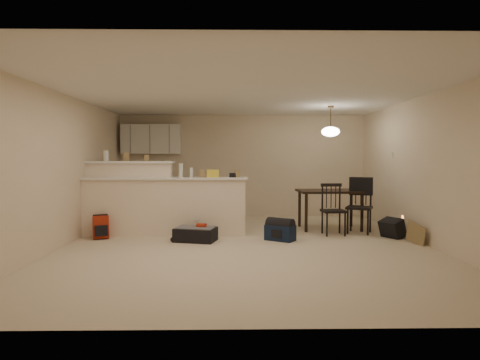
{
  "coord_description": "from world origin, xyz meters",
  "views": [
    {
      "loc": [
        -0.23,
        -7.05,
        1.46
      ],
      "look_at": [
        -0.1,
        0.7,
        1.05
      ],
      "focal_mm": 32.0,
      "sensor_mm": 36.0,
      "label": 1
    }
  ],
  "objects_px": {
    "black_daypack": "(392,229)",
    "pendant_lamp": "(331,131)",
    "navy_duffel": "(280,233)",
    "dining_chair_far": "(359,206)",
    "suitcase": "(196,235)",
    "dining_table": "(330,195)",
    "red_backpack": "(101,227)",
    "dining_chair_near": "(334,209)"
  },
  "relations": [
    {
      "from": "dining_table",
      "to": "dining_chair_near",
      "type": "height_order",
      "value": "dining_chair_near"
    },
    {
      "from": "suitcase",
      "to": "black_daypack",
      "type": "distance_m",
      "value": 3.56
    },
    {
      "from": "red_backpack",
      "to": "black_daypack",
      "type": "height_order",
      "value": "red_backpack"
    },
    {
      "from": "black_daypack",
      "to": "pendant_lamp",
      "type": "bearing_deg",
      "value": 14.14
    },
    {
      "from": "dining_chair_near",
      "to": "suitcase",
      "type": "relative_size",
      "value": 1.39
    },
    {
      "from": "dining_chair_near",
      "to": "dining_chair_far",
      "type": "xyz_separation_m",
      "value": [
        0.54,
        0.18,
        0.04
      ]
    },
    {
      "from": "pendant_lamp",
      "to": "suitcase",
      "type": "distance_m",
      "value": 3.45
    },
    {
      "from": "dining_chair_far",
      "to": "dining_chair_near",
      "type": "bearing_deg",
      "value": -136.85
    },
    {
      "from": "dining_chair_far",
      "to": "black_daypack",
      "type": "xyz_separation_m",
      "value": [
        0.47,
        -0.48,
        -0.36
      ]
    },
    {
      "from": "dining_chair_far",
      "to": "red_backpack",
      "type": "relative_size",
      "value": 2.57
    },
    {
      "from": "dining_chair_near",
      "to": "red_backpack",
      "type": "height_order",
      "value": "dining_chair_near"
    },
    {
      "from": "red_backpack",
      "to": "dining_chair_far",
      "type": "bearing_deg",
      "value": -14.98
    },
    {
      "from": "pendant_lamp",
      "to": "black_daypack",
      "type": "relative_size",
      "value": 1.63
    },
    {
      "from": "pendant_lamp",
      "to": "red_backpack",
      "type": "bearing_deg",
      "value": -167.5
    },
    {
      "from": "pendant_lamp",
      "to": "suitcase",
      "type": "relative_size",
      "value": 0.89
    },
    {
      "from": "dining_chair_near",
      "to": "navy_duffel",
      "type": "relative_size",
      "value": 1.93
    },
    {
      "from": "dining_table",
      "to": "suitcase",
      "type": "height_order",
      "value": "dining_table"
    },
    {
      "from": "navy_duffel",
      "to": "black_daypack",
      "type": "xyz_separation_m",
      "value": [
        2.07,
        0.22,
        0.03
      ]
    },
    {
      "from": "suitcase",
      "to": "dining_table",
      "type": "bearing_deg",
      "value": 39.2
    },
    {
      "from": "dining_table",
      "to": "suitcase",
      "type": "relative_size",
      "value": 1.89
    },
    {
      "from": "red_backpack",
      "to": "black_daypack",
      "type": "bearing_deg",
      "value": -20.72
    },
    {
      "from": "navy_duffel",
      "to": "dining_chair_near",
      "type": "bearing_deg",
      "value": 60.46
    },
    {
      "from": "dining_table",
      "to": "dining_chair_near",
      "type": "bearing_deg",
      "value": -98.63
    },
    {
      "from": "suitcase",
      "to": "navy_duffel",
      "type": "relative_size",
      "value": 1.38
    },
    {
      "from": "dining_table",
      "to": "pendant_lamp",
      "type": "height_order",
      "value": "pendant_lamp"
    },
    {
      "from": "navy_duffel",
      "to": "black_daypack",
      "type": "height_order",
      "value": "black_daypack"
    },
    {
      "from": "pendant_lamp",
      "to": "dining_chair_near",
      "type": "height_order",
      "value": "pendant_lamp"
    },
    {
      "from": "suitcase",
      "to": "navy_duffel",
      "type": "bearing_deg",
      "value": 15.81
    },
    {
      "from": "dining_table",
      "to": "pendant_lamp",
      "type": "relative_size",
      "value": 2.11
    },
    {
      "from": "dining_chair_near",
      "to": "navy_duffel",
      "type": "bearing_deg",
      "value": -157.35
    },
    {
      "from": "red_backpack",
      "to": "dining_table",
      "type": "bearing_deg",
      "value": -8.22
    },
    {
      "from": "dining_chair_far",
      "to": "suitcase",
      "type": "height_order",
      "value": "dining_chair_far"
    },
    {
      "from": "dining_table",
      "to": "red_backpack",
      "type": "distance_m",
      "value": 4.48
    },
    {
      "from": "dining_chair_near",
      "to": "suitcase",
      "type": "bearing_deg",
      "value": -171.04
    },
    {
      "from": "dining_table",
      "to": "pendant_lamp",
      "type": "bearing_deg",
      "value": -137.03
    },
    {
      "from": "dining_chair_far",
      "to": "pendant_lamp",
      "type": "bearing_deg",
      "value": 158.75
    },
    {
      "from": "suitcase",
      "to": "black_daypack",
      "type": "bearing_deg",
      "value": 18.37
    },
    {
      "from": "dining_chair_near",
      "to": "black_daypack",
      "type": "distance_m",
      "value": 1.1
    },
    {
      "from": "red_backpack",
      "to": "navy_duffel",
      "type": "relative_size",
      "value": 0.82
    },
    {
      "from": "dining_chair_near",
      "to": "dining_chair_far",
      "type": "distance_m",
      "value": 0.57
    },
    {
      "from": "pendant_lamp",
      "to": "navy_duffel",
      "type": "height_order",
      "value": "pendant_lamp"
    },
    {
      "from": "suitcase",
      "to": "black_daypack",
      "type": "height_order",
      "value": "black_daypack"
    }
  ]
}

